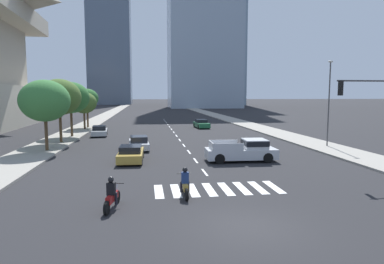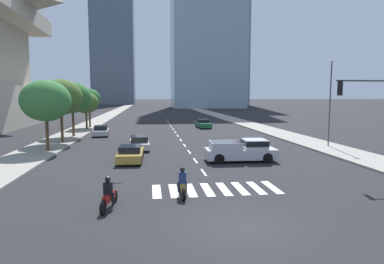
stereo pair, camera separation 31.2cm
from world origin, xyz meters
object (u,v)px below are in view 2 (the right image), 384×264
(street_tree_nearest, at_px, (46,101))
(street_tree_fifth, at_px, (89,98))
(traffic_signal_near, at_px, (380,106))
(street_tree_third, at_px, (72,98))
(sedan_green_0, at_px, (203,124))
(sedan_silver_2, at_px, (139,143))
(sedan_gold_3, at_px, (131,154))
(street_tree_second, at_px, (61,97))
(motorcycle_trailing, at_px, (182,185))
(sedan_silver_1, at_px, (101,131))
(street_lamp_east, at_px, (330,97))
(street_tree_fourth, at_px, (86,103))
(pickup_truck, at_px, (244,151))
(motorcycle_lead, at_px, (109,196))

(street_tree_nearest, height_order, street_tree_fifth, street_tree_nearest)
(traffic_signal_near, relative_size, street_tree_third, 0.96)
(street_tree_fifth, bearing_deg, sedan_green_0, -6.58)
(sedan_silver_2, height_order, sedan_gold_3, sedan_silver_2)
(sedan_gold_3, bearing_deg, traffic_signal_near, -110.54)
(street_tree_nearest, bearing_deg, sedan_silver_2, 2.83)
(street_tree_second, bearing_deg, sedan_gold_3, -54.28)
(motorcycle_trailing, distance_m, sedan_gold_3, 9.83)
(sedan_green_0, bearing_deg, sedan_gold_3, -24.53)
(sedan_silver_1, bearing_deg, street_tree_fifth, 12.00)
(sedan_silver_2, bearing_deg, motorcycle_trailing, -173.52)
(street_lamp_east, height_order, street_tree_third, street_lamp_east)
(street_tree_third, bearing_deg, motorcycle_trailing, -67.13)
(traffic_signal_near, bearing_deg, street_tree_fourth, -53.01)
(pickup_truck, relative_size, street_tree_nearest, 0.87)
(sedan_silver_1, relative_size, street_tree_third, 0.75)
(traffic_signal_near, height_order, street_tree_fifth, traffic_signal_near)
(motorcycle_lead, height_order, street_tree_nearest, street_tree_nearest)
(sedan_green_0, bearing_deg, street_tree_third, -64.95)
(street_tree_nearest, bearing_deg, sedan_silver_1, 75.58)
(motorcycle_trailing, height_order, traffic_signal_near, traffic_signal_near)
(sedan_silver_1, bearing_deg, sedan_silver_2, -160.91)
(pickup_truck, distance_m, street_tree_second, 20.27)
(street_tree_third, bearing_deg, sedan_green_0, 28.56)
(street_tree_second, bearing_deg, sedan_silver_2, -30.40)
(motorcycle_trailing, xyz_separation_m, traffic_signal_near, (12.60, 2.94, 3.79))
(sedan_silver_1, bearing_deg, motorcycle_trailing, -168.84)
(sedan_silver_2, distance_m, street_tree_fourth, 20.55)
(street_lamp_east, bearing_deg, street_tree_nearest, 177.94)
(motorcycle_trailing, height_order, sedan_gold_3, motorcycle_trailing)
(pickup_truck, height_order, sedan_silver_1, pickup_truck)
(motorcycle_lead, height_order, traffic_signal_near, traffic_signal_near)
(motorcycle_trailing, relative_size, street_tree_second, 0.34)
(sedan_silver_1, bearing_deg, sedan_gold_3, -169.97)
(street_tree_second, height_order, street_tree_fourth, street_tree_second)
(sedan_silver_1, xyz_separation_m, street_tree_fourth, (-3.02, 7.24, 3.35))
(motorcycle_trailing, distance_m, pickup_truck, 10.00)
(pickup_truck, height_order, sedan_green_0, pickup_truck)
(sedan_green_0, height_order, street_tree_nearest, street_tree_nearest)
(street_lamp_east, height_order, street_tree_nearest, street_lamp_east)
(street_tree_fourth, bearing_deg, sedan_green_0, 2.59)
(street_tree_nearest, distance_m, street_tree_fourth, 19.02)
(street_tree_fourth, xyz_separation_m, street_tree_fifth, (0.00, 2.77, 0.61))
(traffic_signal_near, bearing_deg, pickup_truck, -37.34)
(pickup_truck, relative_size, street_tree_third, 0.84)
(motorcycle_lead, xyz_separation_m, sedan_green_0, (10.06, 36.01, 0.02))
(sedan_gold_3, bearing_deg, motorcycle_trailing, -160.26)
(sedan_silver_2, bearing_deg, street_tree_third, 35.80)
(pickup_truck, height_order, street_tree_nearest, street_tree_nearest)
(street_tree_nearest, distance_m, street_tree_third, 10.40)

